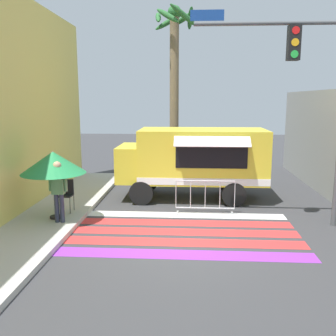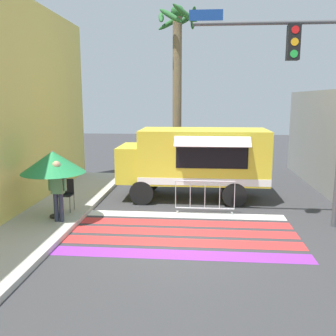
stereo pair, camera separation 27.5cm
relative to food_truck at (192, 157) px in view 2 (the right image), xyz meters
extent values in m
plane|color=#38383A|center=(-0.28, -4.23, -1.51)|extent=(60.00, 60.00, 0.00)
cube|color=purple|center=(-0.28, -5.13, -1.51)|extent=(6.40, 0.56, 0.01)
cube|color=red|center=(-0.28, -4.37, -1.51)|extent=(6.40, 0.56, 0.01)
cube|color=red|center=(-0.28, -3.61, -1.51)|extent=(6.40, 0.56, 0.01)
cube|color=red|center=(-0.28, -2.85, -1.51)|extent=(6.40, 0.56, 0.01)
cube|color=white|center=(-0.28, -2.09, -1.51)|extent=(6.40, 0.56, 0.01)
cube|color=yellow|center=(0.41, 0.01, 0.08)|extent=(4.47, 2.17, 1.85)
cube|color=yellow|center=(-1.83, 0.01, -0.22)|extent=(1.58, 2.00, 1.25)
cube|color=#1E232D|center=(-2.57, 0.01, 0.09)|extent=(0.06, 1.74, 0.48)
cube|color=black|center=(0.67, -1.09, 0.22)|extent=(2.37, 0.03, 0.83)
cube|color=white|center=(0.67, -1.30, 0.72)|extent=(2.47, 0.43, 0.31)
cube|color=white|center=(0.41, -1.09, -0.66)|extent=(4.47, 0.01, 0.24)
cylinder|color=black|center=(-1.70, -0.99, -1.10)|extent=(0.83, 0.22, 0.83)
cylinder|color=black|center=(-1.70, 1.00, -1.10)|extent=(0.83, 0.22, 0.83)
cylinder|color=black|center=(1.46, -0.99, -1.10)|extent=(0.83, 0.22, 0.83)
cylinder|color=black|center=(1.46, 1.00, -1.10)|extent=(0.83, 0.22, 0.83)
cylinder|color=#515456|center=(2.08, -2.77, 4.04)|extent=(4.08, 0.11, 0.11)
cube|color=black|center=(2.69, -2.80, 3.53)|extent=(0.32, 0.28, 0.90)
cylinder|color=red|center=(2.69, -2.94, 3.83)|extent=(0.20, 0.02, 0.20)
cylinder|color=#F2A519|center=(2.69, -2.94, 3.53)|extent=(0.20, 0.02, 0.20)
cylinder|color=green|center=(2.69, -2.94, 3.23)|extent=(0.20, 0.02, 0.20)
cube|color=navy|center=(0.38, -2.79, 4.26)|extent=(0.90, 0.02, 0.28)
cylinder|color=black|center=(-3.94, -3.04, -1.34)|extent=(0.36, 0.36, 0.06)
cylinder|color=#B2B2B7|center=(-3.94, -3.04, -0.39)|extent=(0.04, 0.04, 1.97)
cone|color=#268C4C|center=(-3.94, -3.04, 0.28)|extent=(1.84, 1.84, 0.63)
cylinder|color=#4C4C51|center=(-4.04, -2.60, -1.13)|extent=(0.02, 0.02, 0.49)
cylinder|color=#4C4C51|center=(-3.66, -2.60, -1.13)|extent=(0.02, 0.02, 0.49)
cylinder|color=#4C4C51|center=(-4.04, -2.21, -1.13)|extent=(0.02, 0.02, 0.49)
cylinder|color=#4C4C51|center=(-3.66, -2.21, -1.13)|extent=(0.02, 0.02, 0.49)
cube|color=black|center=(-3.85, -2.40, -0.87)|extent=(0.41, 0.41, 0.03)
cube|color=black|center=(-3.85, -2.21, -0.62)|extent=(0.41, 0.03, 0.47)
cylinder|color=#2D3347|center=(-3.77, -3.40, -0.96)|extent=(0.13, 0.13, 0.82)
cylinder|color=#2D3347|center=(-3.62, -3.40, -0.96)|extent=(0.13, 0.13, 0.82)
cube|color=#598C59|center=(-3.69, -3.40, -0.22)|extent=(0.34, 0.20, 0.66)
cylinder|color=#598C59|center=(-3.91, -3.40, -0.19)|extent=(0.09, 0.09, 0.56)
cylinder|color=#598C59|center=(-3.47, -3.40, -0.19)|extent=(0.09, 0.09, 0.56)
sphere|color=tan|center=(-3.69, -3.40, 0.26)|extent=(0.23, 0.23, 0.23)
cylinder|color=#B7BABF|center=(0.46, -1.92, -0.45)|extent=(1.84, 0.04, 0.04)
cylinder|color=#B7BABF|center=(0.46, -1.92, -1.32)|extent=(1.84, 0.04, 0.04)
cylinder|color=#B7BABF|center=(-0.46, -1.92, -0.88)|extent=(0.02, 0.02, 0.87)
cylinder|color=#B7BABF|center=(0.00, -1.92, -0.88)|extent=(0.02, 0.02, 0.87)
cylinder|color=#B7BABF|center=(0.46, -1.92, -0.88)|extent=(0.02, 0.02, 0.87)
cylinder|color=#B7BABF|center=(0.91, -1.92, -0.88)|extent=(0.02, 0.02, 0.87)
cylinder|color=#B7BABF|center=(1.37, -1.92, -0.88)|extent=(0.02, 0.02, 0.87)
cube|color=#B7BABF|center=(-0.41, -1.92, -1.50)|extent=(0.06, 0.44, 0.03)
cube|color=#B7BABF|center=(1.32, -1.92, -1.50)|extent=(0.06, 0.44, 0.03)
cylinder|color=#7A664C|center=(-0.81, 4.26, 2.11)|extent=(0.41, 0.41, 7.25)
sphere|color=#2D6B33|center=(-0.81, 4.26, 5.89)|extent=(0.60, 0.60, 0.60)
ellipsoid|color=#2D6B33|center=(-0.10, 4.32, 5.63)|extent=(0.36, 1.37, 0.92)
ellipsoid|color=#2D6B33|center=(-0.41, 4.75, 5.70)|extent=(1.14, 0.99, 0.65)
ellipsoid|color=#2D6B33|center=(-1.10, 4.97, 5.62)|extent=(1.42, 0.76, 0.98)
ellipsoid|color=#2D6B33|center=(-1.53, 4.18, 5.66)|extent=(0.40, 1.43, 0.83)
ellipsoid|color=#2D6B33|center=(-1.07, 3.69, 5.62)|extent=(1.19, 0.71, 0.85)
ellipsoid|color=#2D6B33|center=(-0.40, 3.62, 5.63)|extent=(1.34, 0.98, 0.97)
camera|label=1|loc=(0.00, -13.35, 2.05)|focal=40.00mm
camera|label=2|loc=(0.27, -13.33, 2.05)|focal=40.00mm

